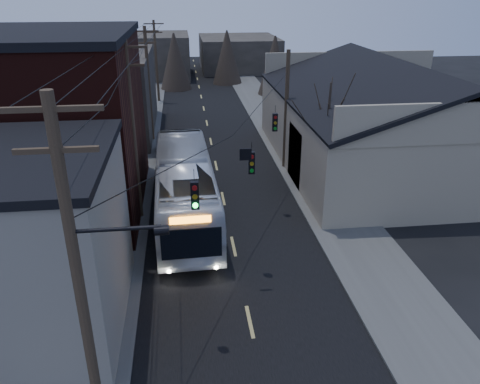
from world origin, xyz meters
name	(u,v)px	position (x,y,z in m)	size (l,w,h in m)	color
road_surface	(212,149)	(0.00, 30.00, 0.01)	(9.00, 110.00, 0.02)	black
sidewalk_left	(133,151)	(-6.50, 30.00, 0.06)	(4.00, 110.00, 0.12)	#474744
sidewalk_right	(289,145)	(6.50, 30.00, 0.06)	(4.00, 110.00, 0.12)	#474744
building_clapboard	(7,248)	(-9.00, 9.00, 3.50)	(8.00, 8.00, 7.00)	gray
building_brick	(47,128)	(-10.00, 20.00, 5.00)	(10.00, 12.00, 10.00)	black
building_left_far	(101,95)	(-9.50, 36.00, 3.50)	(9.00, 14.00, 7.00)	#2D2924
warehouse	(391,129)	(13.00, 25.00, 2.70)	(16.16, 20.60, 7.73)	gray
building_far_left	(155,55)	(-6.00, 65.00, 3.00)	(10.00, 12.00, 6.00)	#2D2924
building_far_right	(238,53)	(7.00, 70.00, 2.50)	(12.00, 14.00, 5.00)	#2D2924
bare_tree	(326,141)	(6.50, 20.00, 3.60)	(0.40, 0.40, 7.20)	black
utility_lines	(170,108)	(-3.11, 24.14, 4.95)	(11.24, 45.28, 10.50)	#382B1E
bus	(185,187)	(-2.37, 17.85, 1.87)	(3.14, 13.41, 3.74)	silver
parked_car	(168,148)	(-3.62, 28.53, 0.71)	(1.51, 4.32, 1.42)	#A2A5A9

